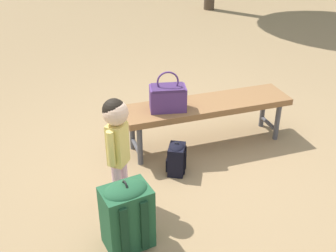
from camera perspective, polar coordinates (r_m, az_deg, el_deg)
The scene contains 6 objects.
ground_plane at distance 3.74m, azimuth 1.45°, elevation -5.52°, with size 40.00×40.00×0.00m, color #8C704C.
park_bench at distance 3.89m, azimuth 5.45°, elevation 2.54°, with size 1.65×0.76×0.45m.
handbag at distance 3.66m, azimuth -0.02°, elevation 4.07°, with size 0.37×0.30×0.37m.
child_standing at distance 3.00m, azimuth -7.09°, elevation -1.58°, with size 0.21×0.19×0.91m.
backpack_large at distance 2.85m, azimuth -5.74°, elevation -11.97°, with size 0.34×0.30×0.54m.
backpack_small at distance 3.57m, azimuth 1.19°, elevation -4.40°, with size 0.22×0.23×0.31m.
Camera 1 is at (1.70, 2.56, 2.14)m, focal length 43.94 mm.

